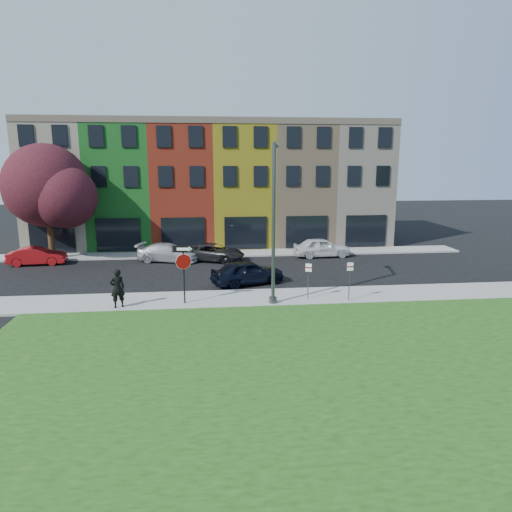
{
  "coord_description": "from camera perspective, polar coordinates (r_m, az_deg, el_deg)",
  "views": [
    {
      "loc": [
        -2.99,
        -20.09,
        7.23
      ],
      "look_at": [
        -0.44,
        4.0,
        2.13
      ],
      "focal_mm": 32.0,
      "sensor_mm": 36.0,
      "label": 1
    }
  ],
  "objects": [
    {
      "name": "sedan_near",
      "position": [
        26.97,
        -1.06,
        -2.04
      ],
      "size": [
        4.51,
        5.44,
        1.47
      ],
      "primitive_type": "imported",
      "rotation": [
        0.0,
        0.0,
        1.92
      ],
      "color": "black",
      "rests_on": "ground"
    },
    {
      "name": "sidewalk_far",
      "position": [
        35.81,
        -5.93,
        0.28
      ],
      "size": [
        40.0,
        2.4,
        0.12
      ],
      "primitive_type": "cube",
      "color": "gray",
      "rests_on": "ground"
    },
    {
      "name": "ground",
      "position": [
        21.56,
        2.31,
        -7.71
      ],
      "size": [
        120.0,
        120.0,
        0.0
      ],
      "primitive_type": "plane",
      "color": "black",
      "rests_on": "ground"
    },
    {
      "name": "parked_car_silver",
      "position": [
        33.71,
        -10.88,
        0.43
      ],
      "size": [
        3.96,
        5.38,
        1.31
      ],
      "primitive_type": "imported",
      "rotation": [
        0.0,
        0.0,
        1.33
      ],
      "color": "#A6A6AA",
      "rests_on": "ground"
    },
    {
      "name": "stop_sign",
      "position": [
        22.99,
        -9.06,
        -0.8
      ],
      "size": [
        1.04,
        0.19,
        2.97
      ],
      "rotation": [
        0.0,
        0.0,
        -0.15
      ],
      "color": "black",
      "rests_on": "sidewalk_near"
    },
    {
      "name": "parked_car_red",
      "position": [
        35.56,
        -25.69,
        0.01
      ],
      "size": [
        2.03,
        4.1,
        1.27
      ],
      "primitive_type": "imported",
      "rotation": [
        0.0,
        0.0,
        1.66
      ],
      "color": "maroon",
      "rests_on": "ground"
    },
    {
      "name": "parked_car_dark",
      "position": [
        33.45,
        -5.37,
        0.47
      ],
      "size": [
        5.26,
        6.03,
        1.27
      ],
      "primitive_type": "imported",
      "rotation": [
        0.0,
        0.0,
        1.19
      ],
      "color": "black",
      "rests_on": "ground"
    },
    {
      "name": "sidewalk_near",
      "position": [
        24.69,
        5.92,
        -5.06
      ],
      "size": [
        40.0,
        3.0,
        0.12
      ],
      "primitive_type": "cube",
      "color": "gray",
      "rests_on": "ground"
    },
    {
      "name": "parked_car_white",
      "position": [
        35.06,
        8.22,
        1.08
      ],
      "size": [
        2.21,
        4.49,
        1.46
      ],
      "primitive_type": "imported",
      "rotation": [
        0.0,
        0.0,
        1.63
      ],
      "color": "silver",
      "rests_on": "ground"
    },
    {
      "name": "rowhouse_block",
      "position": [
        41.34,
        -5.41,
        8.73
      ],
      "size": [
        30.0,
        10.12,
        10.0
      ],
      "color": "beige",
      "rests_on": "ground"
    },
    {
      "name": "street_lamp",
      "position": [
        22.64,
        2.23,
        4.04
      ],
      "size": [
        0.77,
        2.56,
        7.97
      ],
      "rotation": [
        0.0,
        0.0,
        -0.19
      ],
      "color": "#454749",
      "rests_on": "sidewalk_near"
    },
    {
      "name": "tree_purple",
      "position": [
        36.37,
        -24.54,
        7.78
      ],
      "size": [
        7.16,
        6.27,
        8.31
      ],
      "color": "#301E10",
      "rests_on": "sidewalk_far"
    },
    {
      "name": "man",
      "position": [
        23.36,
        -16.93,
        -3.87
      ],
      "size": [
        1.06,
        0.99,
        1.94
      ],
      "primitive_type": "imported",
      "rotation": [
        0.0,
        0.0,
        3.56
      ],
      "color": "black",
      "rests_on": "sidewalk_near"
    },
    {
      "name": "parking_sign_b",
      "position": [
        23.83,
        11.63,
        -2.44
      ],
      "size": [
        0.32,
        0.09,
        2.09
      ],
      "rotation": [
        0.0,
        0.0,
        -0.04
      ],
      "color": "#454749",
      "rests_on": "sidewalk_near"
    },
    {
      "name": "parking_sign_a",
      "position": [
        23.81,
        6.56,
        -2.47
      ],
      "size": [
        0.31,
        0.15,
        1.95
      ],
      "rotation": [
        0.0,
        0.0,
        -0.36
      ],
      "color": "#454749",
      "rests_on": "sidewalk_near"
    }
  ]
}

